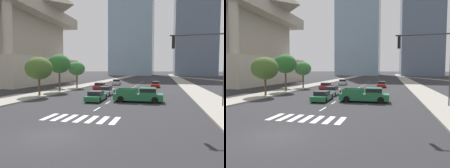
{
  "view_description": "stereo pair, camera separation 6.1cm",
  "coord_description": "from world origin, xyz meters",
  "views": [
    {
      "loc": [
        6.11,
        -10.37,
        3.79
      ],
      "look_at": [
        0.0,
        14.38,
        2.0
      ],
      "focal_mm": 33.3,
      "sensor_mm": 36.0,
      "label": 1
    },
    {
      "loc": [
        6.17,
        -10.35,
        3.79
      ],
      "look_at": [
        0.0,
        14.38,
        2.0
      ],
      "focal_mm": 33.3,
      "sensor_mm": 36.0,
      "label": 2
    }
  ],
  "objects": [
    {
      "name": "sedan_red_4",
      "position": [
        -5.77,
        28.11,
        0.57
      ],
      "size": [
        2.14,
        4.48,
        1.23
      ],
      "rotation": [
        0.0,
        0.0,
        1.63
      ],
      "color": "maroon",
      "rests_on": "ground"
    },
    {
      "name": "street_lamp_east",
      "position": [
        11.99,
        12.39,
        4.63
      ],
      "size": [
        0.5,
        0.24,
        7.76
      ],
      "color": "#3F3F42",
      "rests_on": "sidewalk_east"
    },
    {
      "name": "sedan_silver_3",
      "position": [
        -5.04,
        39.52,
        0.62
      ],
      "size": [
        2.11,
        4.61,
        1.34
      ],
      "rotation": [
        0.0,
        0.0,
        1.66
      ],
      "color": "#B7BABF",
      "rests_on": "ground"
    },
    {
      "name": "traffic_signal_near",
      "position": [
        9.28,
        5.0,
        4.52
      ],
      "size": [
        4.58,
        0.28,
        6.42
      ],
      "rotation": [
        0.0,
        0.0,
        3.14
      ],
      "color": "#333335",
      "rests_on": "sidewalk_east"
    },
    {
      "name": "pickup_truck",
      "position": [
        3.59,
        13.79,
        0.81
      ],
      "size": [
        5.71,
        2.18,
        1.67
      ],
      "rotation": [
        0.0,
        0.0,
        0.03
      ],
      "color": "#1E6038",
      "rests_on": "ground"
    },
    {
      "name": "sedan_silver_0",
      "position": [
        -2.05,
        19.05,
        0.6
      ],
      "size": [
        1.79,
        4.28,
        1.3
      ],
      "rotation": [
        0.0,
        0.0,
        1.56
      ],
      "color": "#B7BABF",
      "rests_on": "ground"
    },
    {
      "name": "street_tree_second",
      "position": [
        -10.89,
        21.49,
        4.74
      ],
      "size": [
        3.71,
        3.71,
        6.18
      ],
      "color": "#4C3823",
      "rests_on": "sidewalk_west"
    },
    {
      "name": "street_tree_third",
      "position": [
        -10.89,
        28.76,
        3.96
      ],
      "size": [
        3.29,
        3.29,
        5.23
      ],
      "color": "#4C3823",
      "rests_on": "sidewalk_west"
    },
    {
      "name": "sidewalk_west",
      "position": [
        -11.69,
        30.0,
        0.07
      ],
      "size": [
        4.0,
        260.0,
        0.15
      ],
      "primitive_type": "cube",
      "color": "gray",
      "rests_on": "ground"
    },
    {
      "name": "sidewalk_east",
      "position": [
        11.69,
        30.0,
        0.07
      ],
      "size": [
        4.0,
        260.0,
        0.15
      ],
      "primitive_type": "cube",
      "color": "gray",
      "rests_on": "ground"
    },
    {
      "name": "street_tree_nearest",
      "position": [
        -10.89,
        15.56,
        3.94
      ],
      "size": [
        3.75,
        3.75,
        5.39
      ],
      "color": "#4C3823",
      "rests_on": "sidewalk_west"
    },
    {
      "name": "ground_plane",
      "position": [
        0.0,
        0.0,
        0.0
      ],
      "size": [
        800.0,
        800.0,
        0.0
      ],
      "primitive_type": "plane",
      "color": "#28282B"
    },
    {
      "name": "sedan_green_2",
      "position": [
        -1.71,
        13.44,
        0.56
      ],
      "size": [
        1.92,
        4.44,
        1.21
      ],
      "rotation": [
        0.0,
        0.0,
        1.61
      ],
      "color": "#1E6038",
      "rests_on": "ground"
    },
    {
      "name": "sedan_red_1",
      "position": [
        4.51,
        34.84,
        0.57
      ],
      "size": [
        1.78,
        4.33,
        1.23
      ],
      "rotation": [
        0.0,
        0.0,
        -1.56
      ],
      "color": "maroon",
      "rests_on": "ground"
    },
    {
      "name": "office_tower_left_skyline",
      "position": [
        -13.68,
        125.26,
        44.42
      ],
      "size": [
        26.5,
        24.27,
        100.06
      ],
      "color": "#7A93A8",
      "rests_on": "ground"
    },
    {
      "name": "crosswalk_near",
      "position": [
        0.0,
        4.38,
        0.0
      ],
      "size": [
        5.85,
        2.37,
        0.01
      ],
      "color": "silver",
      "rests_on": "ground"
    },
    {
      "name": "lane_divider_center",
      "position": [
        0.0,
        32.38,
        0.0
      ],
      "size": [
        0.14,
        50.0,
        0.01
      ],
      "color": "silver",
      "rests_on": "ground"
    },
    {
      "name": "war_memorial",
      "position": [
        -37.91,
        38.86,
        19.21
      ],
      "size": [
        32.99,
        32.99,
        37.64
      ],
      "rotation": [
        0.0,
        0.0,
        0.02
      ],
      "color": "#BCB29E",
      "rests_on": "ground"
    }
  ]
}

